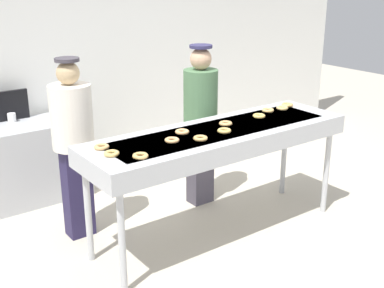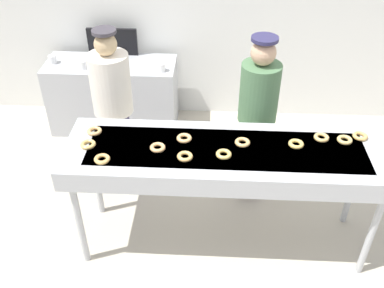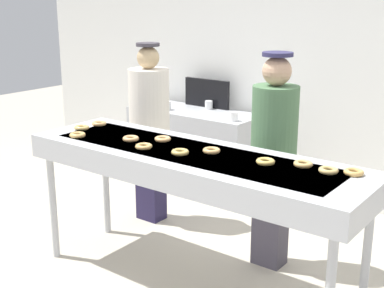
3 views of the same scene
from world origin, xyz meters
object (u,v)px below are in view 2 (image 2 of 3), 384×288
(glazed_donut_8, at_px, (184,138))
(paper_cup_2, at_px, (83,65))
(glazed_donut_2, at_px, (224,154))
(glazed_donut_9, at_px, (102,159))
(glazed_donut_5, at_px, (296,144))
(fryer_conveyor, at_px, (226,158))
(worker_baker, at_px, (257,112))
(worker_assistant, at_px, (113,101))
(paper_cup_1, at_px, (119,54))
(glazed_donut_0, at_px, (185,156))
(glazed_donut_10, at_px, (94,131))
(glazed_donut_11, at_px, (321,137))
(glazed_donut_4, at_px, (242,142))
(paper_cup_0, at_px, (52,59))
(glazed_donut_7, at_px, (88,144))
(glazed_donut_6, at_px, (345,140))
(glazed_donut_1, at_px, (158,148))
(prep_counter, at_px, (114,96))
(glazed_donut_3, at_px, (360,136))
(menu_display, at_px, (113,42))
(paper_cup_3, at_px, (162,67))

(glazed_donut_8, distance_m, paper_cup_2, 1.99)
(glazed_donut_2, relative_size, glazed_donut_9, 1.00)
(glazed_donut_5, bearing_deg, fryer_conveyor, -172.85)
(worker_baker, bearing_deg, worker_assistant, -4.40)
(glazed_donut_2, xyz_separation_m, paper_cup_1, (-1.21, 2.05, -0.15))
(glazed_donut_0, distance_m, worker_assistant, 1.17)
(glazed_donut_10, distance_m, paper_cup_2, 1.58)
(glazed_donut_9, bearing_deg, glazed_donut_11, 12.27)
(glazed_donut_2, relative_size, paper_cup_2, 1.30)
(paper_cup_1, bearing_deg, glazed_donut_10, -85.06)
(glazed_donut_5, bearing_deg, worker_baker, 113.47)
(glazed_donut_0, bearing_deg, glazed_donut_2, 8.26)
(fryer_conveyor, distance_m, glazed_donut_4, 0.18)
(glazed_donut_0, relative_size, paper_cup_0, 1.30)
(glazed_donut_7, bearing_deg, glazed_donut_6, 4.75)
(glazed_donut_0, height_order, glazed_donut_1, same)
(fryer_conveyor, xyz_separation_m, prep_counter, (-1.31, 1.79, -0.52))
(glazed_donut_0, bearing_deg, glazed_donut_9, -174.01)
(glazed_donut_3, bearing_deg, glazed_donut_10, -178.83)
(glazed_donut_0, bearing_deg, glazed_donut_8, 95.31)
(glazed_donut_10, bearing_deg, glazed_donut_3, 1.17)
(glazed_donut_1, bearing_deg, glazed_donut_11, 8.95)
(prep_counter, distance_m, menu_display, 0.63)
(paper_cup_2, bearing_deg, glazed_donut_7, -73.53)
(glazed_donut_1, bearing_deg, glazed_donut_0, -24.48)
(glazed_donut_3, relative_size, glazed_donut_9, 1.00)
(glazed_donut_4, xyz_separation_m, glazed_donut_9, (-1.06, -0.27, 0.00))
(glazed_donut_9, distance_m, worker_assistant, 0.98)
(glazed_donut_8, xyz_separation_m, paper_cup_3, (-0.36, 1.53, -0.15))
(glazed_donut_9, bearing_deg, paper_cup_1, 97.86)
(glazed_donut_0, xyz_separation_m, glazed_donut_3, (1.39, 0.34, 0.00))
(glazed_donut_5, bearing_deg, paper_cup_2, 143.27)
(glazed_donut_7, xyz_separation_m, glazed_donut_10, (0.01, 0.18, 0.00))
(paper_cup_0, bearing_deg, glazed_donut_1, -51.60)
(glazed_donut_5, relative_size, menu_display, 0.21)
(glazed_donut_6, distance_m, glazed_donut_8, 1.27)
(fryer_conveyor, relative_size, menu_display, 4.35)
(glazed_donut_10, xyz_separation_m, paper_cup_3, (0.38, 1.47, -0.15))
(glazed_donut_3, relative_size, glazed_donut_10, 1.00)
(glazed_donut_2, distance_m, paper_cup_3, 1.86)
(worker_assistant, bearing_deg, menu_display, -89.56)
(glazed_donut_8, bearing_deg, worker_baker, 41.87)
(glazed_donut_1, relative_size, glazed_donut_4, 1.00)
(glazed_donut_6, bearing_deg, glazed_donut_7, -175.25)
(glazed_donut_8, xyz_separation_m, worker_assistant, (-0.72, 0.67, -0.08))
(glazed_donut_8, height_order, glazed_donut_9, same)
(paper_cup_1, xyz_separation_m, paper_cup_3, (0.54, -0.33, 0.00))
(glazed_donut_8, bearing_deg, glazed_donut_3, 4.22)
(glazed_donut_2, height_order, glazed_donut_10, same)
(fryer_conveyor, bearing_deg, glazed_donut_4, 27.69)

